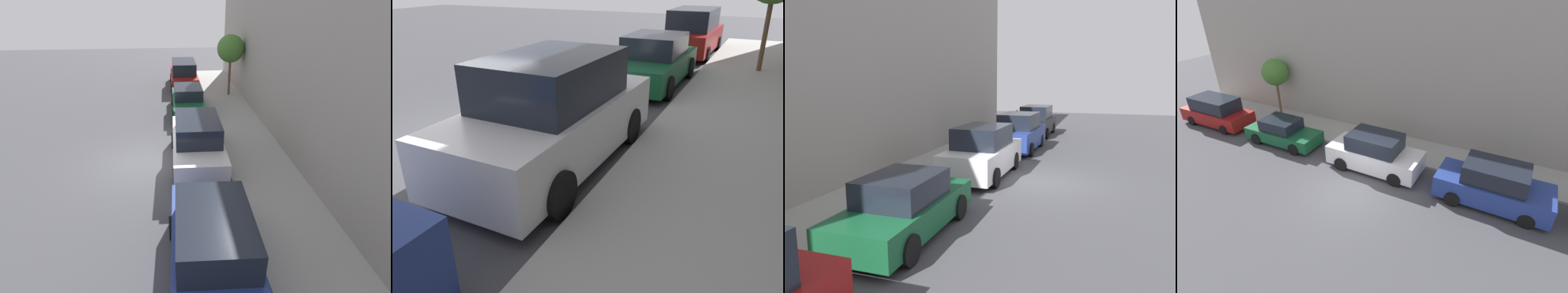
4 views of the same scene
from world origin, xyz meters
TOP-DOWN VIEW (x-y plane):
  - ground_plane at (0.00, 0.00)m, footprint 60.00×60.00m
  - sidewalk at (4.86, 0.00)m, footprint 2.72×32.00m
  - parked_suv_third at (2.35, -0.22)m, footprint 2.08×4.84m
  - parked_sedan_fourth at (2.39, 5.88)m, footprint 1.92×4.50m
  - parked_minivan_fifth at (2.44, 11.57)m, footprint 2.02×4.90m

SIDE VIEW (x-z plane):
  - ground_plane at x=0.00m, z-range 0.00..0.00m
  - sidewalk at x=4.86m, z-range 0.00..0.15m
  - parked_sedan_fourth at x=2.39m, z-range -0.05..1.49m
  - parked_minivan_fifth at x=2.44m, z-range -0.03..1.87m
  - parked_suv_third at x=2.35m, z-range -0.06..1.92m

